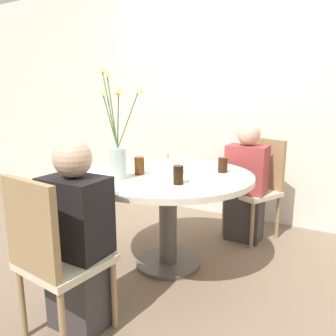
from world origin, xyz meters
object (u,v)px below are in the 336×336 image
(drink_glass_0, at_px, (139,166))
(flower_vase, at_px, (118,146))
(birthday_cake, at_px, (168,167))
(chair_right_flank, at_px, (258,182))
(chair_left_flank, at_px, (52,252))
(person_woman, at_px, (78,243))
(side_plate, at_px, (203,180))
(drink_glass_1, at_px, (223,165))
(person_guest, at_px, (246,186))
(drink_glass_2, at_px, (178,175))

(drink_glass_0, bearing_deg, flower_vase, -107.48)
(birthday_cake, bearing_deg, flower_vase, -125.58)
(chair_right_flank, distance_m, chair_left_flank, 1.97)
(person_woman, bearing_deg, flower_vase, 103.37)
(chair_left_flank, xyz_separation_m, birthday_cake, (0.11, 0.99, 0.27))
(side_plate, bearing_deg, birthday_cake, 166.08)
(drink_glass_1, xyz_separation_m, person_guest, (0.03, 0.53, -0.28))
(flower_vase, relative_size, side_plate, 3.49)
(chair_right_flank, height_order, birthday_cake, chair_right_flank)
(drink_glass_0, distance_m, drink_glass_1, 0.61)
(flower_vase, distance_m, person_woman, 0.71)
(side_plate, relative_size, drink_glass_0, 1.71)
(chair_left_flank, relative_size, person_guest, 0.85)
(drink_glass_1, bearing_deg, person_guest, 86.25)
(chair_right_flank, relative_size, person_guest, 0.85)
(birthday_cake, relative_size, drink_glass_0, 1.43)
(flower_vase, relative_size, drink_glass_2, 6.28)
(drink_glass_1, distance_m, person_woman, 1.18)
(chair_left_flank, height_order, side_plate, chair_left_flank)
(drink_glass_1, bearing_deg, birthday_cake, -145.51)
(drink_glass_1, distance_m, person_guest, 0.60)
(flower_vase, relative_size, drink_glass_0, 5.99)
(side_plate, xyz_separation_m, person_woman, (-0.41, -0.76, -0.23))
(flower_vase, relative_size, drink_glass_1, 6.83)
(chair_right_flank, distance_m, person_woman, 1.82)
(chair_right_flank, bearing_deg, birthday_cake, -89.98)
(chair_right_flank, height_order, drink_glass_0, chair_right_flank)
(birthday_cake, xyz_separation_m, person_guest, (0.37, 0.76, -0.28))
(flower_vase, bearing_deg, drink_glass_0, 72.52)
(drink_glass_0, distance_m, person_guest, 1.08)
(drink_glass_2, distance_m, person_woman, 0.73)
(side_plate, relative_size, person_guest, 0.20)
(person_woman, bearing_deg, chair_right_flank, 73.01)
(chair_right_flank, height_order, chair_left_flank, same)
(side_plate, distance_m, drink_glass_0, 0.48)
(chair_right_flank, xyz_separation_m, chair_left_flank, (-0.55, -1.90, 0.00))
(side_plate, distance_m, drink_glass_1, 0.32)
(chair_right_flank, xyz_separation_m, drink_glass_0, (-0.60, -1.03, 0.28))
(drink_glass_1, bearing_deg, drink_glass_2, -105.58)
(chair_right_flank, height_order, person_woman, person_woman)
(drink_glass_0, bearing_deg, drink_glass_1, 35.83)
(person_woman, bearing_deg, birthday_cake, 83.92)
(chair_left_flank, bearing_deg, side_plate, -108.67)
(birthday_cake, height_order, person_woman, person_woman)
(drink_glass_1, bearing_deg, chair_left_flank, -109.89)
(side_plate, bearing_deg, person_woman, -118.22)
(drink_glass_2, bearing_deg, birthday_cake, 132.08)
(side_plate, bearing_deg, drink_glass_2, -125.49)
(drink_glass_0, bearing_deg, person_guest, 59.02)
(chair_left_flank, bearing_deg, chair_right_flank, -99.99)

